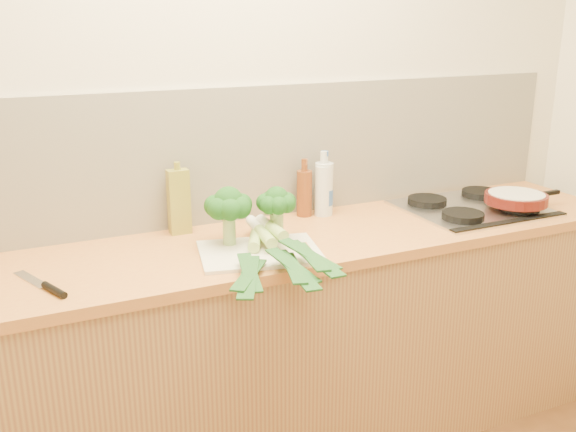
# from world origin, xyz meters

# --- Properties ---
(room_shell) EXTENTS (3.50, 3.50, 3.50)m
(room_shell) POSITION_xyz_m (0.00, 1.49, 1.17)
(room_shell) COLOR beige
(room_shell) RESTS_ON ground
(counter) EXTENTS (3.20, 0.62, 0.90)m
(counter) POSITION_xyz_m (0.00, 1.20, 0.45)
(counter) COLOR #A28043
(counter) RESTS_ON ground
(gas_hob) EXTENTS (0.58, 0.50, 0.04)m
(gas_hob) POSITION_xyz_m (1.02, 1.20, 0.91)
(gas_hob) COLOR silver
(gas_hob) RESTS_ON counter
(chopping_board) EXTENTS (0.47, 0.39, 0.01)m
(chopping_board) POSITION_xyz_m (-0.02, 1.08, 0.91)
(chopping_board) COLOR white
(chopping_board) RESTS_ON counter
(broccoli_left) EXTENTS (0.17, 0.17, 0.21)m
(broccoli_left) POSITION_xyz_m (-0.10, 1.19, 1.06)
(broccoli_left) COLOR #8AAB63
(broccoli_left) RESTS_ON chopping_board
(broccoli_right) EXTENTS (0.15, 0.15, 0.20)m
(broccoli_right) POSITION_xyz_m (0.08, 1.16, 1.05)
(broccoli_right) COLOR #8AAB63
(broccoli_right) RESTS_ON chopping_board
(leek_front) EXTENTS (0.35, 0.68, 0.04)m
(leek_front) POSITION_xyz_m (-0.05, 1.08, 0.94)
(leek_front) COLOR white
(leek_front) RESTS_ON chopping_board
(leek_mid) EXTENTS (0.14, 0.70, 0.04)m
(leek_mid) POSITION_xyz_m (0.00, 1.03, 0.95)
(leek_mid) COLOR white
(leek_mid) RESTS_ON chopping_board
(leek_back) EXTENTS (0.10, 0.61, 0.04)m
(leek_back) POSITION_xyz_m (0.05, 1.00, 0.97)
(leek_back) COLOR white
(leek_back) RESTS_ON chopping_board
(chefs_knife) EXTENTS (0.14, 0.29, 0.02)m
(chefs_knife) POSITION_xyz_m (-0.73, 1.07, 0.91)
(chefs_knife) COLOR silver
(chefs_knife) RESTS_ON counter
(skillet) EXTENTS (0.38, 0.26, 0.04)m
(skillet) POSITION_xyz_m (1.16, 1.09, 0.96)
(skillet) COLOR #50130D
(skillet) RESTS_ON gas_hob
(oil_tin) EXTENTS (0.08, 0.05, 0.28)m
(oil_tin) POSITION_xyz_m (-0.21, 1.42, 1.03)
(oil_tin) COLOR olive
(oil_tin) RESTS_ON counter
(glass_bottle) EXTENTS (0.07, 0.07, 0.27)m
(glass_bottle) POSITION_xyz_m (0.39, 1.40, 1.01)
(glass_bottle) COLOR silver
(glass_bottle) RESTS_ON counter
(amber_bottle) EXTENTS (0.06, 0.06, 0.24)m
(amber_bottle) POSITION_xyz_m (0.32, 1.43, 1.00)
(amber_bottle) COLOR brown
(amber_bottle) RESTS_ON counter
(water_bottle) EXTENTS (0.08, 0.08, 0.25)m
(water_bottle) POSITION_xyz_m (0.40, 1.40, 1.01)
(water_bottle) COLOR silver
(water_bottle) RESTS_ON counter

